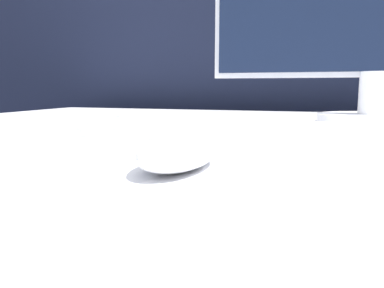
{
  "coord_description": "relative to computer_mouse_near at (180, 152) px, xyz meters",
  "views": [
    {
      "loc": [
        0.16,
        -0.65,
        0.84
      ],
      "look_at": [
        0.04,
        -0.28,
        0.79
      ],
      "focal_mm": 35.0,
      "sensor_mm": 36.0,
      "label": 1
    }
  ],
  "objects": [
    {
      "name": "partition_panel",
      "position": [
        -0.04,
        1.05,
        -0.1
      ],
      "size": [
        5.0,
        0.03,
        1.36
      ],
      "color": "black",
      "rests_on": "ground_plane"
    },
    {
      "name": "keyboard",
      "position": [
        -0.01,
        0.23,
        -0.01
      ],
      "size": [
        0.43,
        0.14,
        0.02
      ],
      "rotation": [
        0.0,
        0.0,
        -0.01
      ],
      "color": "silver",
      "rests_on": "desk"
    },
    {
      "name": "computer_mouse_near",
      "position": [
        0.0,
        0.0,
        0.0
      ],
      "size": [
        0.07,
        0.13,
        0.03
      ],
      "rotation": [
        0.0,
        0.0,
        -0.05
      ],
      "color": "white",
      "rests_on": "desk"
    }
  ]
}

